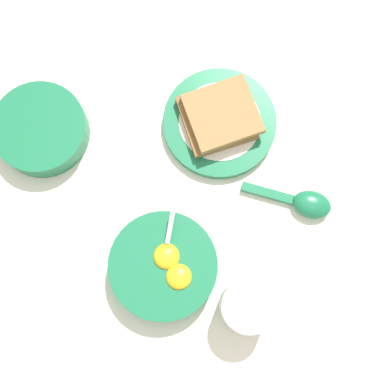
% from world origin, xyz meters
% --- Properties ---
extents(ground_plane, '(3.00, 3.00, 0.00)m').
position_xyz_m(ground_plane, '(0.00, 0.00, 0.00)').
color(ground_plane, silver).
extents(egg_bowl, '(0.17, 0.17, 0.07)m').
position_xyz_m(egg_bowl, '(0.14, -0.04, 0.02)').
color(egg_bowl, '#196B42').
rests_on(egg_bowl, ground_plane).
extents(toast_plate, '(0.19, 0.19, 0.02)m').
position_xyz_m(toast_plate, '(-0.09, 0.07, 0.01)').
color(toast_plate, '#196B42').
rests_on(toast_plate, ground_plane).
extents(toast_sandwich, '(0.13, 0.14, 0.03)m').
position_xyz_m(toast_sandwich, '(-0.09, 0.07, 0.03)').
color(toast_sandwich, brown).
rests_on(toast_sandwich, toast_plate).
extents(soup_spoon, '(0.08, 0.15, 0.03)m').
position_xyz_m(soup_spoon, '(0.06, 0.19, 0.01)').
color(soup_spoon, '#196B42').
rests_on(soup_spoon, ground_plane).
extents(congee_bowl, '(0.15, 0.15, 0.04)m').
position_xyz_m(congee_bowl, '(-0.10, -0.22, 0.02)').
color(congee_bowl, '#196B42').
rests_on(congee_bowl, ground_plane).
extents(drinking_cup, '(0.08, 0.08, 0.08)m').
position_xyz_m(drinking_cup, '(0.21, 0.08, 0.04)').
color(drinking_cup, silver).
rests_on(drinking_cup, ground_plane).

